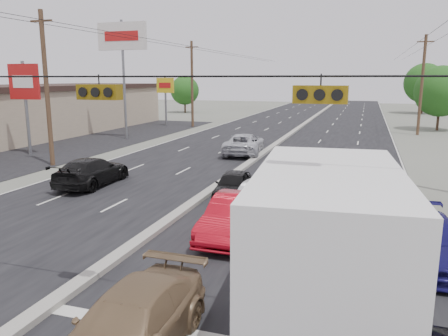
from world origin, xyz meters
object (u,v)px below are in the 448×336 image
at_px(pole_sign_mid, 24,87).
at_px(tree_left_far, 185,90).
at_px(queue_car_a, 233,185).
at_px(box_truck, 326,251).
at_px(oncoming_far, 244,144).
at_px(red_sedan, 234,217).
at_px(utility_pole_left_b, 47,88).
at_px(tree_right_far, 424,83).
at_px(tree_right_mid, 441,91).
at_px(utility_pole_right_c, 422,85).
at_px(pole_sign_billboard, 122,44).
at_px(queue_car_c, 287,172).
at_px(queue_car_d, 430,241).
at_px(queue_car_b, 261,204).
at_px(utility_pole_left_c, 192,84).
at_px(queue_car_e, 397,189).
at_px(oncoming_near, 92,172).
at_px(pole_sign_far, 165,89).
at_px(tan_sedan, 129,328).

xyz_separation_m(pole_sign_mid, tree_left_far, (-5.00, 42.00, -1.40)).
bearing_deg(queue_car_a, box_truck, -69.03).
xyz_separation_m(queue_car_a, oncoming_far, (-2.80, 12.15, 0.14)).
relative_size(red_sedan, oncoming_far, 0.81).
relative_size(utility_pole_left_b, box_truck, 1.24).
height_order(tree_left_far, box_truck, tree_left_far).
relative_size(tree_right_far, oncoming_far, 1.42).
distance_m(utility_pole_left_b, tree_right_mid, 40.70).
bearing_deg(utility_pole_right_c, pole_sign_billboard, -156.04).
bearing_deg(queue_car_c, queue_car_d, -54.82).
bearing_deg(queue_car_b, queue_car_a, 127.51).
bearing_deg(utility_pole_left_c, queue_car_e, -52.03).
distance_m(pole_sign_mid, oncoming_near, 13.20).
xyz_separation_m(pole_sign_mid, tree_right_far, (33.00, 52.00, -0.16)).
bearing_deg(queue_car_d, queue_car_a, 141.69).
bearing_deg(box_truck, oncoming_near, 136.69).
height_order(red_sedan, queue_car_b, queue_car_b).
bearing_deg(tree_right_mid, red_sedan, -107.06).
xyz_separation_m(pole_sign_mid, pole_sign_far, (1.00, 22.00, -0.71)).
distance_m(utility_pole_left_b, tree_left_far, 46.01).
bearing_deg(utility_pole_left_b, tan_sedan, -47.05).
bearing_deg(oncoming_near, queue_car_a, 177.63).
bearing_deg(box_truck, pole_sign_far, 114.93).
bearing_deg(queue_car_e, tree_left_far, 121.56).
distance_m(tan_sedan, queue_car_b, 9.37).
bearing_deg(utility_pole_left_c, box_truck, -64.07).
distance_m(pole_sign_mid, tree_left_far, 42.32).
height_order(tree_right_far, box_truck, tree_right_far).
distance_m(tree_right_mid, queue_car_e, 33.23).
bearing_deg(red_sedan, box_truck, -55.18).
distance_m(queue_car_d, oncoming_far, 20.62).
distance_m(utility_pole_left_b, utility_pole_left_c, 25.00).
height_order(pole_sign_far, tree_right_far, tree_right_far).
distance_m(pole_sign_mid, queue_car_d, 29.60).
bearing_deg(utility_pole_left_c, oncoming_far, -56.66).
relative_size(tan_sedan, red_sedan, 1.05).
bearing_deg(pole_sign_far, red_sedan, -60.87).
distance_m(queue_car_a, queue_car_c, 3.81).
height_order(utility_pole_left_b, tree_right_far, utility_pole_left_b).
height_order(utility_pole_left_b, box_truck, utility_pole_left_b).
bearing_deg(queue_car_b, pole_sign_far, 125.38).
xyz_separation_m(utility_pole_left_b, utility_pole_right_c, (25.00, 25.00, 0.00)).
height_order(pole_sign_billboard, oncoming_near, pole_sign_billboard).
height_order(queue_car_b, oncoming_far, oncoming_far).
distance_m(pole_sign_mid, tree_right_mid, 41.88).
bearing_deg(pole_sign_mid, tan_sedan, -44.49).
bearing_deg(red_sedan, tree_left_far, 115.17).
relative_size(pole_sign_billboard, oncoming_far, 1.92).
bearing_deg(oncoming_near, utility_pole_left_c, -80.38).
xyz_separation_m(pole_sign_billboard, queue_car_a, (15.90, -17.02, -8.21)).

